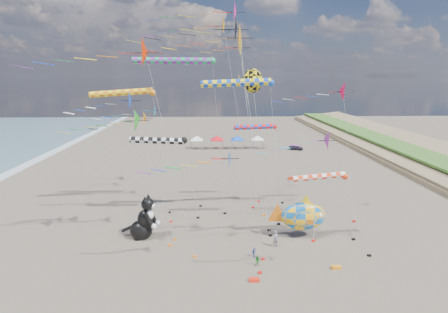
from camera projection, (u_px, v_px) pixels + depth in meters
ground at (244, 300)px, 28.24m from camera, size 260.00×260.00×0.00m
delta_kite_0 at (337, 94)px, 39.60m from camera, size 10.65×2.48×17.18m
delta_kite_1 at (137, 56)px, 30.28m from camera, size 14.26×2.66×20.98m
delta_kite_2 at (223, 31)px, 34.25m from camera, size 14.92×2.85×23.64m
delta_kite_3 at (231, 40)px, 29.58m from camera, size 10.07×2.42×22.08m
delta_kite_4 at (136, 103)px, 33.61m from camera, size 8.16×2.09×16.47m
delta_kite_5 at (236, 50)px, 40.41m from camera, size 11.34×2.47×22.12m
delta_kite_6 at (137, 121)px, 35.36m from camera, size 10.46×2.54×14.67m
delta_kite_7 at (152, 113)px, 45.21m from camera, size 12.42×1.87×14.32m
delta_kite_8 at (232, 14)px, 44.36m from camera, size 15.83×2.85×27.02m
delta_kite_9 at (139, 122)px, 40.26m from camera, size 8.55×1.88×13.81m
delta_kite_10 at (323, 146)px, 32.25m from camera, size 11.01×2.00×12.66m
delta_kite_11 at (211, 161)px, 29.40m from camera, size 10.04×1.63×11.91m
delta_kite_12 at (219, 28)px, 42.39m from camera, size 12.99×2.51×24.89m
windsock_0 at (161, 141)px, 41.93m from camera, size 8.13×0.83×10.51m
windsock_1 at (257, 127)px, 46.98m from camera, size 7.18×0.71×11.34m
windsock_2 at (176, 61)px, 41.24m from camera, size 11.13×0.83×19.83m
windsock_3 at (320, 177)px, 36.70m from camera, size 7.80×0.66×7.64m
windsock_4 at (240, 83)px, 38.49m from camera, size 9.41×0.84×17.35m
windsock_5 at (125, 93)px, 42.39m from camera, size 9.22×0.79×16.07m
angelfish_kite at (251, 82)px, 38.77m from camera, size 3.74×3.02×18.45m
cat_inflatable at (143, 216)px, 38.41m from camera, size 4.19×2.88×5.14m
fish_inflatable at (303, 216)px, 38.53m from camera, size 6.60×2.46×5.08m
person_adult at (276, 239)px, 36.77m from camera, size 0.79×0.68×1.82m
child_green at (258, 261)px, 33.05m from camera, size 0.60×0.51×1.08m
child_blue at (254, 252)px, 34.85m from camera, size 0.59×0.58×1.00m
kite_bag_0 at (336, 267)px, 32.70m from camera, size 0.90×0.44×0.30m
kite_bag_1 at (254, 280)px, 30.70m from camera, size 0.90×0.44×0.30m
kite_bag_2 at (296, 219)px, 43.69m from camera, size 0.90×0.44×0.30m
tent_row at (227, 136)px, 86.00m from camera, size 19.20×4.20×3.80m
parked_car at (296, 148)px, 85.25m from camera, size 3.78×2.65×1.19m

